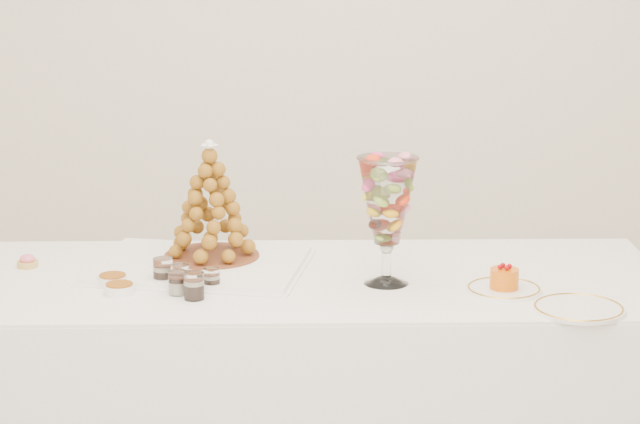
{
  "coord_description": "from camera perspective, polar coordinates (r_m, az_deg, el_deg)",
  "views": [
    {
      "loc": [
        0.18,
        -3.26,
        1.86
      ],
      "look_at": [
        0.01,
        0.22,
        0.98
      ],
      "focal_mm": 70.0,
      "sensor_mm": 36.0,
      "label": 1
    }
  ],
  "objects": [
    {
      "name": "macaron_vase",
      "position": [
        3.54,
        3.09,
        0.45
      ],
      "size": [
        0.17,
        0.17,
        0.37
      ],
      "color": "white",
      "rests_on": "buffet_table"
    },
    {
      "name": "croquembouche",
      "position": [
        3.76,
        -5.03,
        0.53
      ],
      "size": [
        0.29,
        0.29,
        0.36
      ],
      "rotation": [
        0.0,
        0.0,
        0.18
      ],
      "color": "brown",
      "rests_on": "lace_tray"
    },
    {
      "name": "pink_tart",
      "position": [
        3.85,
        -13.23,
        -2.23
      ],
      "size": [
        0.06,
        0.06,
        0.04
      ],
      "color": "tan",
      "rests_on": "buffet_table"
    },
    {
      "name": "mousse_cake",
      "position": [
        3.55,
        8.42,
        -3.01
      ],
      "size": [
        0.08,
        0.08,
        0.07
      ],
      "color": "orange",
      "rests_on": "cake_plate"
    },
    {
      "name": "spare_plate",
      "position": [
        3.43,
        11.74,
        -4.36
      ],
      "size": [
        0.25,
        0.25,
        0.01
      ],
      "primitive_type": "cylinder",
      "color": "white",
      "rests_on": "buffet_table"
    },
    {
      "name": "lace_tray",
      "position": [
        3.75,
        -5.56,
        -2.44
      ],
      "size": [
        0.65,
        0.52,
        0.02
      ],
      "primitive_type": "cube",
      "rotation": [
        0.0,
        0.0,
        -0.12
      ],
      "color": "white",
      "rests_on": "buffet_table"
    },
    {
      "name": "buffet_table",
      "position": [
        3.79,
        -0.15,
        -8.63
      ],
      "size": [
        2.1,
        0.95,
        0.78
      ],
      "rotation": [
        0.0,
        0.0,
        0.07
      ],
      "color": "white",
      "rests_on": "ground"
    },
    {
      "name": "verrine_e",
      "position": [
        3.46,
        -5.78,
        -3.38
      ],
      "size": [
        0.06,
        0.06,
        0.08
      ],
      "primitive_type": "cylinder",
      "rotation": [
        0.0,
        0.0,
        0.15
      ],
      "color": "white",
      "rests_on": "buffet_table"
    },
    {
      "name": "verrine_c",
      "position": [
        3.54,
        -4.97,
        -3.09
      ],
      "size": [
        0.06,
        0.06,
        0.06
      ],
      "primitive_type": "cylinder",
      "rotation": [
        0.0,
        0.0,
        -0.22
      ],
      "color": "white",
      "rests_on": "buffet_table"
    },
    {
      "name": "ramekin_front",
      "position": [
        3.54,
        -9.15,
        -3.51
      ],
      "size": [
        0.09,
        0.09,
        0.03
      ],
      "primitive_type": "cylinder",
      "color": "white",
      "rests_on": "buffet_table"
    },
    {
      "name": "ramekin_back",
      "position": [
        3.63,
        -9.46,
        -3.1
      ],
      "size": [
        0.09,
        0.09,
        0.03
      ],
      "primitive_type": "cylinder",
      "color": "white",
      "rests_on": "buffet_table"
    },
    {
      "name": "verrine_b",
      "position": [
        3.56,
        -6.39,
        -2.96
      ],
      "size": [
        0.07,
        0.07,
        0.07
      ],
      "primitive_type": "cylinder",
      "rotation": [
        0.0,
        0.0,
        -0.27
      ],
      "color": "white",
      "rests_on": "buffet_table"
    },
    {
      "name": "verrine_a",
      "position": [
        3.6,
        -7.18,
        -2.72
      ],
      "size": [
        0.07,
        0.07,
        0.08
      ],
      "primitive_type": "cylinder",
      "rotation": [
        0.0,
        0.0,
        0.17
      ],
      "color": "white",
      "rests_on": "buffet_table"
    },
    {
      "name": "cake_plate",
      "position": [
        3.56,
        8.4,
        -3.52
      ],
      "size": [
        0.21,
        0.21,
        0.01
      ],
      "primitive_type": "cylinder",
      "color": "white",
      "rests_on": "buffet_table"
    },
    {
      "name": "verrine_d",
      "position": [
        3.51,
        -6.53,
        -3.23
      ],
      "size": [
        0.06,
        0.06,
        0.07
      ],
      "primitive_type": "cylinder",
      "rotation": [
        0.0,
        0.0,
        0.13
      ],
      "color": "white",
      "rests_on": "buffet_table"
    }
  ]
}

